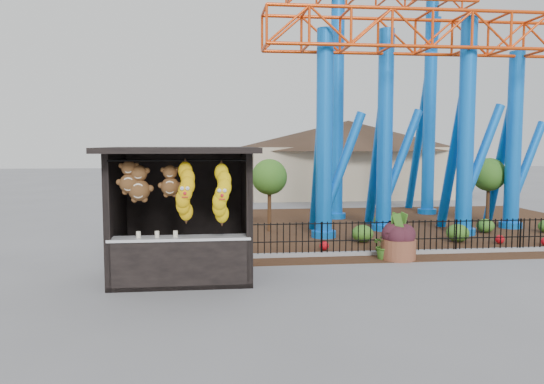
{
  "coord_description": "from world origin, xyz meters",
  "views": [
    {
      "loc": [
        -2.31,
        -11.57,
        3.2
      ],
      "look_at": [
        -0.8,
        1.5,
        2.0
      ],
      "focal_mm": 35.0,
      "sensor_mm": 36.0,
      "label": 1
    }
  ],
  "objects": [
    {
      "name": "pavilion",
      "position": [
        6.0,
        20.0,
        3.07
      ],
      "size": [
        15.0,
        15.0,
        4.8
      ],
      "color": "#BFAD8C",
      "rests_on": "ground"
    },
    {
      "name": "picket_fence",
      "position": [
        4.9,
        3.0,
        0.5
      ],
      "size": [
        12.2,
        0.06,
        1.0
      ],
      "primitive_type": null,
      "color": "black",
      "rests_on": "ground"
    },
    {
      "name": "prize_booth",
      "position": [
        -3.02,
        0.91,
        1.53
      ],
      "size": [
        3.5,
        3.4,
        3.12
      ],
      "color": "black",
      "rests_on": "ground"
    },
    {
      "name": "roller_coaster",
      "position": [
        5.12,
        8.23,
        6.44
      ],
      "size": [
        11.0,
        6.37,
        10.82
      ],
      "color": "blue",
      "rests_on": "ground"
    },
    {
      "name": "potted_plant",
      "position": [
        2.48,
        2.47,
        0.4
      ],
      "size": [
        0.72,
        0.63,
        0.79
      ],
      "primitive_type": "imported",
      "rotation": [
        0.0,
        0.0,
        -0.01
      ],
      "color": "#184D16",
      "rests_on": "ground"
    },
    {
      "name": "terracotta_planter",
      "position": [
        2.83,
        2.41,
        0.29
      ],
      "size": [
        1.24,
        1.24,
        0.57
      ],
      "primitive_type": "cylinder",
      "rotation": [
        0.0,
        0.0,
        0.35
      ],
      "color": "brown",
      "rests_on": "ground"
    },
    {
      "name": "curb",
      "position": [
        4.0,
        3.0,
        0.06
      ],
      "size": [
        18.0,
        0.18,
        0.12
      ],
      "primitive_type": "cube",
      "color": "gray",
      "rests_on": "ground"
    },
    {
      "name": "planter_foliage",
      "position": [
        2.83,
        2.41,
        0.89
      ],
      "size": [
        0.7,
        0.7,
        0.64
      ],
      "primitive_type": "ellipsoid",
      "color": "#31131B",
      "rests_on": "terracotta_planter"
    },
    {
      "name": "landscaping",
      "position": [
        5.27,
        5.76,
        0.29
      ],
      "size": [
        9.04,
        4.23,
        0.61
      ],
      "color": "#325F1C",
      "rests_on": "mulch_bed"
    },
    {
      "name": "mulch_bed",
      "position": [
        4.0,
        8.0,
        0.01
      ],
      "size": [
        18.0,
        12.0,
        0.02
      ],
      "primitive_type": "cube",
      "color": "#331E11",
      "rests_on": "ground"
    },
    {
      "name": "ground",
      "position": [
        0.0,
        0.0,
        0.0
      ],
      "size": [
        120.0,
        120.0,
        0.0
      ],
      "primitive_type": "plane",
      "color": "slate",
      "rests_on": "ground"
    }
  ]
}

